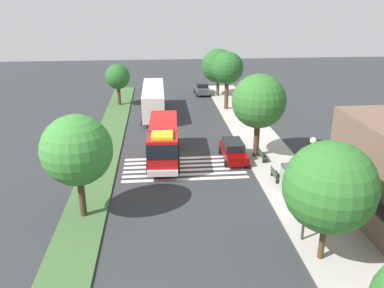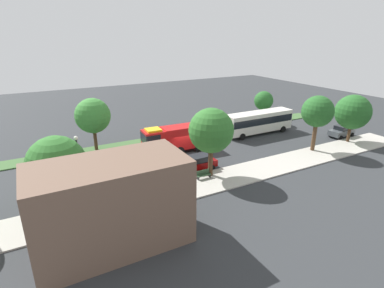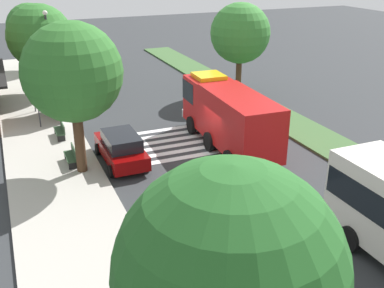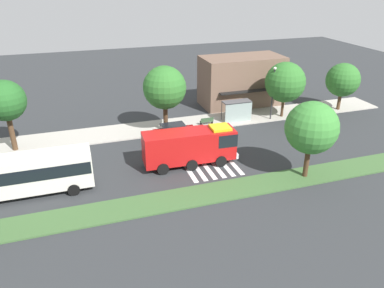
{
  "view_description": "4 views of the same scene",
  "coord_description": "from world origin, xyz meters",
  "px_view_note": "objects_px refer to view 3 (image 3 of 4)",
  "views": [
    {
      "loc": [
        33.43,
        -2.08,
        14.05
      ],
      "look_at": [
        -0.56,
        0.95,
        1.15
      ],
      "focal_mm": 36.8,
      "sensor_mm": 36.0,
      "label": 1
    },
    {
      "loc": [
        16.88,
        33.06,
        15.04
      ],
      "look_at": [
        -0.99,
        0.23,
        1.49
      ],
      "focal_mm": 28.75,
      "sensor_mm": 36.0,
      "label": 2
    },
    {
      "loc": [
        -21.54,
        9.89,
        10.55
      ],
      "look_at": [
        -1.16,
        1.27,
        1.27
      ],
      "focal_mm": 42.83,
      "sensor_mm": 36.0,
      "label": 3
    },
    {
      "loc": [
        -9.24,
        -32.14,
        17.08
      ],
      "look_at": [
        1.36,
        0.32,
        1.14
      ],
      "focal_mm": 34.83,
      "sensor_mm": 36.0,
      "label": 4
    }
  ],
  "objects_px": {
    "street_lamp": "(49,49)",
    "sidewalk_tree_center": "(72,73)",
    "fire_truck": "(227,113)",
    "bench_near_shelter": "(60,130)",
    "sidewalk_tree_west": "(229,275)",
    "sidewalk_tree_far_east": "(31,27)",
    "parked_car_mid": "(121,148)",
    "median_tree_west": "(240,33)",
    "sidewalk_tree_east": "(40,37)",
    "bench_west_of_shelter": "(72,156)",
    "bus_stop_shelter": "(50,92)"
  },
  "relations": [
    {
      "from": "parked_car_mid",
      "to": "sidewalk_tree_east",
      "type": "bearing_deg",
      "value": 8.07
    },
    {
      "from": "bench_near_shelter",
      "to": "sidewalk_tree_far_east",
      "type": "distance_m",
      "value": 19.03
    },
    {
      "from": "fire_truck",
      "to": "sidewalk_tree_west",
      "type": "relative_size",
      "value": 1.23
    },
    {
      "from": "fire_truck",
      "to": "sidewalk_tree_center",
      "type": "bearing_deg",
      "value": 95.49
    },
    {
      "from": "median_tree_west",
      "to": "sidewalk_tree_west",
      "type": "bearing_deg",
      "value": 151.1
    },
    {
      "from": "parked_car_mid",
      "to": "sidewalk_tree_far_east",
      "type": "bearing_deg",
      "value": 5.0
    },
    {
      "from": "bus_stop_shelter",
      "to": "sidewalk_tree_west",
      "type": "relative_size",
      "value": 0.47
    },
    {
      "from": "sidewalk_tree_center",
      "to": "sidewalk_tree_far_east",
      "type": "relative_size",
      "value": 1.22
    },
    {
      "from": "parked_car_mid",
      "to": "sidewalk_tree_far_east",
      "type": "height_order",
      "value": "sidewalk_tree_far_east"
    },
    {
      "from": "bus_stop_shelter",
      "to": "sidewalk_tree_east",
      "type": "height_order",
      "value": "sidewalk_tree_east"
    },
    {
      "from": "bench_near_shelter",
      "to": "sidewalk_tree_west",
      "type": "distance_m",
      "value": 21.93
    },
    {
      "from": "fire_truck",
      "to": "bench_near_shelter",
      "type": "bearing_deg",
      "value": 64.32
    },
    {
      "from": "bench_west_of_shelter",
      "to": "sidewalk_tree_east",
      "type": "bearing_deg",
      "value": -1.35
    },
    {
      "from": "fire_truck",
      "to": "median_tree_west",
      "type": "height_order",
      "value": "median_tree_west"
    },
    {
      "from": "bus_stop_shelter",
      "to": "sidewalk_tree_center",
      "type": "height_order",
      "value": "sidewalk_tree_center"
    },
    {
      "from": "bench_near_shelter",
      "to": "sidewalk_tree_west",
      "type": "xyz_separation_m",
      "value": [
        -21.38,
        -0.34,
        4.84
      ]
    },
    {
      "from": "street_lamp",
      "to": "sidewalk_tree_far_east",
      "type": "relative_size",
      "value": 1.06
    },
    {
      "from": "bench_west_of_shelter",
      "to": "bus_stop_shelter",
      "type": "bearing_deg",
      "value": -0.16
    },
    {
      "from": "fire_truck",
      "to": "sidewalk_tree_center",
      "type": "height_order",
      "value": "sidewalk_tree_center"
    },
    {
      "from": "parked_car_mid",
      "to": "sidewalk_tree_center",
      "type": "relative_size",
      "value": 0.62
    },
    {
      "from": "parked_car_mid",
      "to": "bench_west_of_shelter",
      "type": "relative_size",
      "value": 2.93
    },
    {
      "from": "bench_near_shelter",
      "to": "sidewalk_tree_east",
      "type": "distance_m",
      "value": 10.86
    },
    {
      "from": "sidewalk_tree_east",
      "to": "bus_stop_shelter",
      "type": "bearing_deg",
      "value": 177.06
    },
    {
      "from": "fire_truck",
      "to": "bench_west_of_shelter",
      "type": "height_order",
      "value": "fire_truck"
    },
    {
      "from": "sidewalk_tree_west",
      "to": "sidewalk_tree_far_east",
      "type": "height_order",
      "value": "sidewalk_tree_west"
    },
    {
      "from": "bench_near_shelter",
      "to": "sidewalk_tree_center",
      "type": "distance_m",
      "value": 7.0
    },
    {
      "from": "street_lamp",
      "to": "sidewalk_tree_west",
      "type": "relative_size",
      "value": 0.89
    },
    {
      "from": "sidewalk_tree_center",
      "to": "sidewalk_tree_east",
      "type": "height_order",
      "value": "sidewalk_tree_center"
    },
    {
      "from": "bench_west_of_shelter",
      "to": "median_tree_west",
      "type": "bearing_deg",
      "value": -60.11
    },
    {
      "from": "street_lamp",
      "to": "median_tree_west",
      "type": "height_order",
      "value": "median_tree_west"
    },
    {
      "from": "bus_stop_shelter",
      "to": "median_tree_west",
      "type": "bearing_deg",
      "value": -89.22
    },
    {
      "from": "bus_stop_shelter",
      "to": "parked_car_mid",
      "type": "bearing_deg",
      "value": -164.0
    },
    {
      "from": "sidewalk_tree_far_east",
      "to": "sidewalk_tree_east",
      "type": "bearing_deg",
      "value": 180.0
    },
    {
      "from": "fire_truck",
      "to": "bench_west_of_shelter",
      "type": "distance_m",
      "value": 8.99
    },
    {
      "from": "sidewalk_tree_west",
      "to": "sidewalk_tree_far_east",
      "type": "relative_size",
      "value": 1.19
    },
    {
      "from": "parked_car_mid",
      "to": "sidewalk_tree_east",
      "type": "distance_m",
      "value": 15.47
    },
    {
      "from": "sidewalk_tree_west",
      "to": "sidewalk_tree_center",
      "type": "relative_size",
      "value": 0.97
    },
    {
      "from": "bench_near_shelter",
      "to": "bench_west_of_shelter",
      "type": "distance_m",
      "value": 4.11
    },
    {
      "from": "street_lamp",
      "to": "sidewalk_tree_center",
      "type": "distance_m",
      "value": 13.51
    },
    {
      "from": "street_lamp",
      "to": "bench_west_of_shelter",
      "type": "bearing_deg",
      "value": 176.6
    },
    {
      "from": "sidewalk_tree_east",
      "to": "median_tree_west",
      "type": "relative_size",
      "value": 0.99
    },
    {
      "from": "bus_stop_shelter",
      "to": "bench_near_shelter",
      "type": "relative_size",
      "value": 2.19
    },
    {
      "from": "fire_truck",
      "to": "sidewalk_tree_far_east",
      "type": "xyz_separation_m",
      "value": [
        23.42,
        8.52,
        2.14
      ]
    },
    {
      "from": "sidewalk_tree_far_east",
      "to": "median_tree_west",
      "type": "height_order",
      "value": "median_tree_west"
    },
    {
      "from": "bus_stop_shelter",
      "to": "sidewalk_tree_east",
      "type": "distance_m",
      "value": 6.67
    },
    {
      "from": "bench_west_of_shelter",
      "to": "median_tree_west",
      "type": "xyz_separation_m",
      "value": [
        8.31,
        -14.46,
        4.26
      ]
    },
    {
      "from": "parked_car_mid",
      "to": "median_tree_west",
      "type": "xyz_separation_m",
      "value": [
        8.96,
        -11.92,
        3.97
      ]
    },
    {
      "from": "street_lamp",
      "to": "bus_stop_shelter",
      "type": "bearing_deg",
      "value": 170.48
    },
    {
      "from": "sidewalk_tree_west",
      "to": "sidewalk_tree_far_east",
      "type": "bearing_deg",
      "value": 0.0
    },
    {
      "from": "fire_truck",
      "to": "bus_stop_shelter",
      "type": "relative_size",
      "value": 2.59
    }
  ]
}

